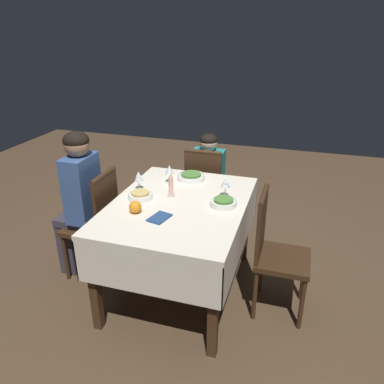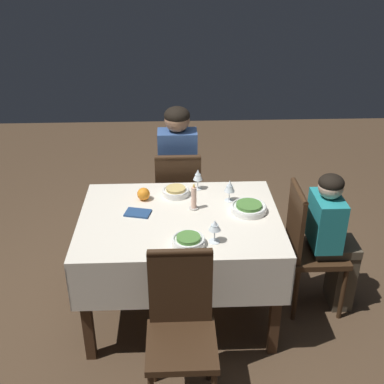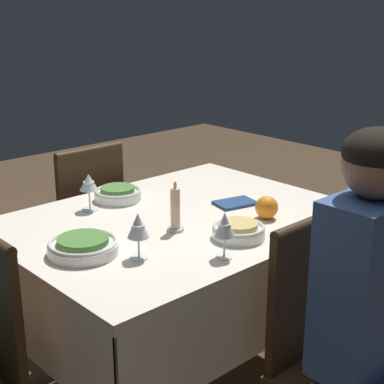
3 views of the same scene
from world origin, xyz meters
TOP-DOWN VIEW (x-y plane):
  - dining_table at (0.00, 0.00)m, footprint 1.28×0.96m
  - chair_south at (-0.00, -0.70)m, footprint 0.37×0.38m
  - chair_north at (0.01, 0.70)m, footprint 0.37×0.38m
  - person_adult_denim at (-0.00, -0.85)m, footprint 0.30×0.34m
  - bowl_south at (0.02, -0.29)m, footprint 0.18×0.18m
  - wine_glass_south at (-0.14, -0.38)m, footprint 0.07×0.07m
  - bowl_west at (-0.45, -0.05)m, footprint 0.23×0.23m
  - wine_glass_west at (-0.34, -0.20)m, footprint 0.07×0.07m
  - bowl_north at (-0.05, 0.32)m, footprint 0.19×0.19m
  - wine_glass_north at (-0.20, 0.30)m, footprint 0.07×0.07m
  - candle_centerpiece at (-0.09, -0.09)m, footprint 0.06×0.06m
  - orange_fruit at (0.24, -0.23)m, footprint 0.09×0.09m
  - napkin_red_folded at (0.27, -0.05)m, footprint 0.18×0.14m

SIDE VIEW (x-z plane):
  - chair_south at x=0.00m, z-range 0.04..0.97m
  - chair_north at x=0.01m, z-range 0.04..0.97m
  - dining_table at x=0.00m, z-range 0.28..1.04m
  - person_adult_denim at x=0.00m, z-range 0.08..1.31m
  - napkin_red_folded at x=0.27m, z-range 0.77..0.78m
  - bowl_west at x=-0.45m, z-range 0.76..0.82m
  - bowl_north at x=-0.05m, z-range 0.76..0.82m
  - bowl_south at x=0.02m, z-range 0.76..0.82m
  - orange_fruit at x=0.24m, z-range 0.77..0.85m
  - candle_centerpiece at x=-0.09m, z-range 0.75..0.93m
  - wine_glass_west at x=-0.34m, z-range 0.80..0.95m
  - wine_glass_north at x=-0.20m, z-range 0.80..0.94m
  - wine_glass_south at x=-0.14m, z-range 0.80..0.95m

